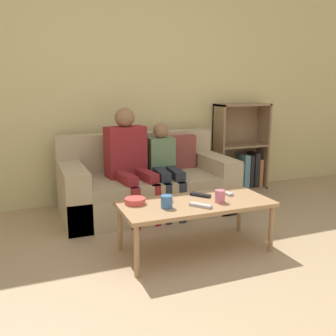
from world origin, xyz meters
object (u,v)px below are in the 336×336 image
object	(u,v)px
couch	(147,185)
tv_remote_3	(200,195)
person_child	(164,163)
cup_far	(220,196)
tv_remote_0	(224,193)
tv_remote_1	(168,198)
tv_remote_2	(201,205)
person_adult	(129,156)
snack_bowl	(135,201)
coffee_table	(196,206)
bookshelf	(239,158)
cup_near	(167,202)

from	to	relation	value
couch	tv_remote_3	size ratio (longest dim) A/B	10.54
person_child	cup_far	xyz separation A→B (m)	(0.05, -1.05, -0.06)
person_child	couch	bearing A→B (deg)	146.44
tv_remote_0	tv_remote_1	size ratio (longest dim) A/B	1.00
person_child	tv_remote_2	world-z (taller)	person_child
person_adult	tv_remote_3	world-z (taller)	person_adult
person_child	cup_far	distance (m)	1.05
tv_remote_1	snack_bowl	distance (m)	0.28
person_child	tv_remote_3	size ratio (longest dim) A/B	5.58
person_adult	tv_remote_2	size ratio (longest dim) A/B	6.60
coffee_table	cup_far	xyz separation A→B (m)	(0.17, -0.08, 0.09)
cup_far	snack_bowl	bearing A→B (deg)	162.15
coffee_table	person_child	world-z (taller)	person_child
tv_remote_0	bookshelf	bearing A→B (deg)	36.97
coffee_table	tv_remote_3	size ratio (longest dim) A/B	7.20
cup_near	cup_far	size ratio (longest dim) A/B	0.98
coffee_table	tv_remote_0	bearing A→B (deg)	18.71
tv_remote_3	cup_near	bearing A→B (deg)	166.97
bookshelf	cup_far	bearing A→B (deg)	-126.58
person_adult	tv_remote_0	distance (m)	1.08
tv_remote_0	person_child	bearing A→B (deg)	86.08
person_child	cup_far	bearing A→B (deg)	-83.03
person_adult	cup_near	distance (m)	1.07
cup_near	tv_remote_2	bearing A→B (deg)	-16.85
coffee_table	tv_remote_2	bearing A→B (deg)	-98.64
couch	person_child	bearing A→B (deg)	-37.62
person_child	tv_remote_0	xyz separation A→B (m)	(0.20, -0.86, -0.09)
person_child	tv_remote_3	world-z (taller)	person_child
cup_near	tv_remote_1	xyz separation A→B (m)	(0.09, 0.19, -0.04)
couch	tv_remote_1	distance (m)	0.97
coffee_table	bookshelf	bearing A→B (deg)	48.11
tv_remote_0	tv_remote_3	distance (m)	0.21
person_child	cup_near	bearing A→B (deg)	-106.18
cup_near	tv_remote_0	xyz separation A→B (m)	(0.57, 0.16, -0.04)
couch	bookshelf	world-z (taller)	bookshelf
cup_far	tv_remote_2	world-z (taller)	cup_far
coffee_table	person_adult	bearing A→B (deg)	103.69
tv_remote_3	snack_bowl	size ratio (longest dim) A/B	1.03
couch	bookshelf	bearing A→B (deg)	15.37
tv_remote_2	tv_remote_3	world-z (taller)	same
tv_remote_1	tv_remote_3	bearing A→B (deg)	11.45
coffee_table	snack_bowl	world-z (taller)	snack_bowl
bookshelf	tv_remote_1	size ratio (longest dim) A/B	6.03
person_child	tv_remote_1	distance (m)	0.89
tv_remote_0	tv_remote_3	bearing A→B (deg)	159.72
person_child	snack_bowl	size ratio (longest dim) A/B	5.76
couch	tv_remote_3	bearing A→B (deg)	-82.02
cup_far	tv_remote_3	xyz separation A→B (m)	(-0.07, 0.19, -0.04)
bookshelf	tv_remote_3	size ratio (longest dim) A/B	6.52
coffee_table	tv_remote_0	xyz separation A→B (m)	(0.31, 0.11, 0.05)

